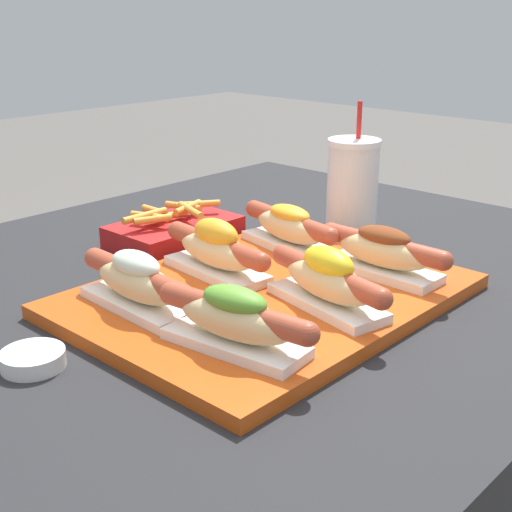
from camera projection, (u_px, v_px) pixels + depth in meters
name	position (u px, v px, depth m)	size (l,w,h in m)	color
patio_table	(238.00, 486.00, 1.13)	(1.20, 0.95, 0.72)	#232326
serving_tray	(267.00, 295.00, 0.91)	(0.48, 0.37, 0.02)	#CC4C14
hot_dog_0	(235.00, 319.00, 0.74)	(0.08, 0.20, 0.07)	white
hot_dog_1	(328.00, 280.00, 0.85)	(0.09, 0.20, 0.08)	white
hot_dog_2	(383.00, 251.00, 0.95)	(0.06, 0.20, 0.07)	white
hot_dog_3	(137.00, 281.00, 0.84)	(0.07, 0.20, 0.07)	white
hot_dog_4	(216.00, 250.00, 0.95)	(0.07, 0.20, 0.08)	white
hot_dog_5	(289.00, 227.00, 1.05)	(0.09, 0.20, 0.07)	white
sauce_bowl	(33.00, 358.00, 0.75)	(0.07, 0.07, 0.02)	silver
drink_cup	(353.00, 186.00, 1.18)	(0.09, 0.09, 0.22)	white
fries_basket	(174.00, 230.00, 1.14)	(0.20, 0.13, 0.06)	#B21919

